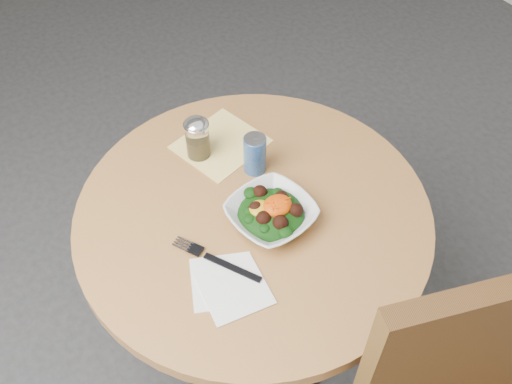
% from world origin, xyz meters
% --- Properties ---
extents(ground, '(6.00, 6.00, 0.00)m').
position_xyz_m(ground, '(0.00, 0.00, 0.00)').
color(ground, '#2B2B2E').
rests_on(ground, ground).
extents(table, '(0.90, 0.90, 0.75)m').
position_xyz_m(table, '(0.00, 0.00, 0.55)').
color(table, black).
rests_on(table, ground).
extents(cloth_napkin, '(0.26, 0.25, 0.00)m').
position_xyz_m(cloth_napkin, '(0.05, 0.24, 0.75)').
color(cloth_napkin, yellow).
rests_on(cloth_napkin, table).
extents(paper_napkins, '(0.19, 0.21, 0.00)m').
position_xyz_m(paper_napkins, '(-0.17, -0.15, 0.75)').
color(paper_napkins, white).
rests_on(paper_napkins, table).
extents(salad_bowl, '(0.23, 0.23, 0.08)m').
position_xyz_m(salad_bowl, '(0.02, -0.05, 0.78)').
color(salad_bowl, silver).
rests_on(salad_bowl, table).
extents(fork, '(0.13, 0.22, 0.00)m').
position_xyz_m(fork, '(-0.16, -0.07, 0.76)').
color(fork, black).
rests_on(fork, table).
extents(spice_shaker, '(0.07, 0.07, 0.12)m').
position_xyz_m(spice_shaker, '(-0.01, 0.25, 0.81)').
color(spice_shaker, silver).
rests_on(spice_shaker, table).
extents(beverage_can, '(0.06, 0.06, 0.12)m').
position_xyz_m(beverage_can, '(0.08, 0.11, 0.81)').
color(beverage_can, navy).
rests_on(beverage_can, table).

